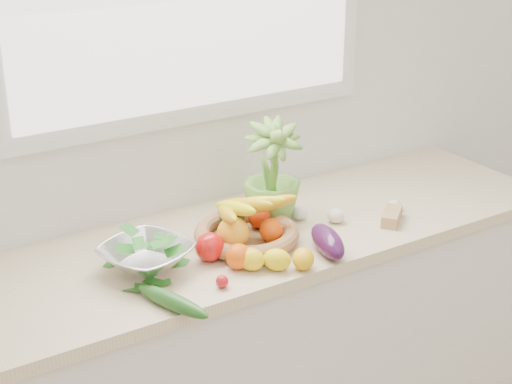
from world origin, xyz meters
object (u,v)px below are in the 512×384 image
eggplant (327,241)px  cucumber (172,301)px  potted_herb (272,173)px  apple (210,247)px  fruit_basket (246,228)px  colander_with_spinach (146,251)px

eggplant → cucumber: 0.54m
eggplant → cucumber: (-0.54, -0.04, -0.02)m
potted_herb → apple: bearing=-156.0°
eggplant → apple: bearing=155.1°
eggplant → fruit_basket: 0.26m
apple → cucumber: 0.29m
apple → colander_with_spinach: 0.19m
eggplant → colander_with_spinach: size_ratio=0.62×
apple → colander_with_spinach: bearing=168.4°
potted_herb → fruit_basket: bearing=-149.6°
fruit_basket → colander_with_spinach: size_ratio=1.30×
colander_with_spinach → potted_herb: bearing=11.3°
cucumber → fruit_basket: fruit_basket is taller
cucumber → fruit_basket: (0.37, 0.23, 0.03)m
apple → cucumber: bearing=-139.1°
apple → cucumber: (-0.22, -0.19, -0.02)m
cucumber → fruit_basket: 0.43m
cucumber → colander_with_spinach: colander_with_spinach is taller
apple → cucumber: apple is taller
eggplant → potted_herb: potted_herb is taller
fruit_basket → apple: bearing=-163.3°
cucumber → fruit_basket: size_ratio=0.59×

